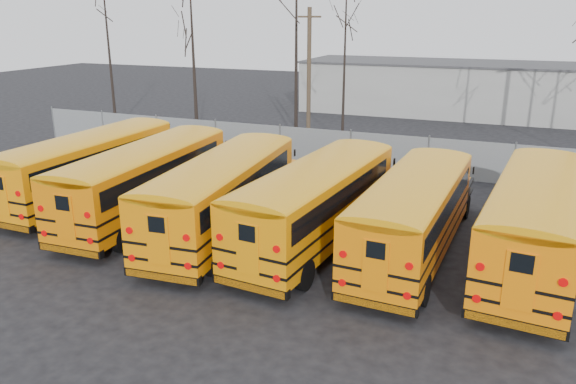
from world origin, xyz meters
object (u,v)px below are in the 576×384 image
at_px(bus_d, 319,197).
at_px(utility_pole_left, 309,76).
at_px(bus_f, 536,215).
at_px(bus_b, 148,174).
at_px(bus_a, 91,161).
at_px(bus_e, 415,208).
at_px(bus_c, 225,188).

bearing_deg(bus_d, utility_pole_left, 117.01).
bearing_deg(bus_d, bus_f, 11.74).
height_order(bus_b, bus_d, bus_b).
relative_size(bus_a, bus_b, 0.99).
relative_size(bus_b, utility_pole_left, 1.32).
bearing_deg(bus_e, bus_c, -172.28).
distance_m(bus_e, utility_pole_left, 17.40).
relative_size(bus_a, bus_e, 1.03).
height_order(bus_d, utility_pole_left, utility_pole_left).
bearing_deg(bus_f, bus_c, -168.86).
bearing_deg(bus_a, bus_f, -0.01).
xyz_separation_m(bus_b, utility_pole_left, (1.41, 14.70, 2.45)).
bearing_deg(bus_e, utility_pole_left, 124.79).
bearing_deg(bus_a, bus_d, -4.53).
relative_size(bus_a, utility_pole_left, 1.31).
xyz_separation_m(bus_b, bus_e, (10.48, 0.06, -0.07)).
bearing_deg(bus_c, bus_a, 164.94).
bearing_deg(bus_f, bus_a, -175.77).
distance_m(bus_c, bus_d, 3.52).
relative_size(bus_c, bus_d, 1.00).
relative_size(bus_c, bus_f, 0.98).
xyz_separation_m(bus_a, utility_pole_left, (4.97, 13.80, 2.46)).
xyz_separation_m(bus_d, utility_pole_left, (-5.79, 14.84, 2.46)).
height_order(bus_b, utility_pole_left, utility_pole_left).
bearing_deg(bus_d, bus_e, 9.27).
height_order(bus_e, bus_f, bus_f).
distance_m(bus_f, utility_pole_left, 19.17).
distance_m(bus_a, bus_b, 3.67).
bearing_deg(utility_pole_left, bus_a, -105.81).
distance_m(bus_a, bus_c, 7.39).
distance_m(bus_c, bus_f, 10.53).
relative_size(bus_d, utility_pole_left, 1.33).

